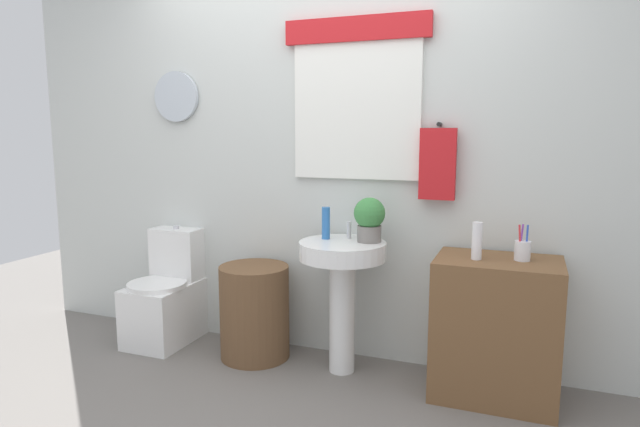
{
  "coord_description": "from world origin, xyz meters",
  "views": [
    {
      "loc": [
        1.17,
        -2.03,
        1.4
      ],
      "look_at": [
        0.08,
        0.8,
        0.94
      ],
      "focal_mm": 30.55,
      "sensor_mm": 36.0,
      "label": 1
    }
  ],
  "objects_px": {
    "pedestal_sink": "(342,275)",
    "lotion_bottle": "(477,241)",
    "toilet": "(167,298)",
    "soap_bottle": "(326,223)",
    "laundry_hamper": "(255,312)",
    "potted_plant": "(369,218)",
    "wooden_cabinet": "(495,329)",
    "toothbrush_cup": "(522,250)"
  },
  "relations": [
    {
      "from": "toilet",
      "to": "potted_plant",
      "type": "bearing_deg",
      "value": 1.03
    },
    {
      "from": "toilet",
      "to": "soap_bottle",
      "type": "height_order",
      "value": "soap_bottle"
    },
    {
      "from": "wooden_cabinet",
      "to": "potted_plant",
      "type": "bearing_deg",
      "value": 175.18
    },
    {
      "from": "toilet",
      "to": "soap_bottle",
      "type": "relative_size",
      "value": 4.05
    },
    {
      "from": "soap_bottle",
      "to": "pedestal_sink",
      "type": "bearing_deg",
      "value": -22.62
    },
    {
      "from": "lotion_bottle",
      "to": "pedestal_sink",
      "type": "bearing_deg",
      "value": 176.91
    },
    {
      "from": "toilet",
      "to": "toothbrush_cup",
      "type": "distance_m",
      "value": 2.27
    },
    {
      "from": "toilet",
      "to": "wooden_cabinet",
      "type": "height_order",
      "value": "toilet"
    },
    {
      "from": "pedestal_sink",
      "to": "lotion_bottle",
      "type": "bearing_deg",
      "value": -3.09
    },
    {
      "from": "wooden_cabinet",
      "to": "potted_plant",
      "type": "xyz_separation_m",
      "value": [
        -0.71,
        0.06,
        0.54
      ]
    },
    {
      "from": "laundry_hamper",
      "to": "potted_plant",
      "type": "distance_m",
      "value": 0.95
    },
    {
      "from": "toilet",
      "to": "laundry_hamper",
      "type": "height_order",
      "value": "toilet"
    },
    {
      "from": "wooden_cabinet",
      "to": "lotion_bottle",
      "type": "height_order",
      "value": "lotion_bottle"
    },
    {
      "from": "pedestal_sink",
      "to": "toothbrush_cup",
      "type": "xyz_separation_m",
      "value": [
        0.96,
        0.02,
        0.22
      ]
    },
    {
      "from": "toilet",
      "to": "lotion_bottle",
      "type": "distance_m",
      "value": 2.07
    },
    {
      "from": "soap_bottle",
      "to": "toothbrush_cup",
      "type": "xyz_separation_m",
      "value": [
        1.08,
        -0.03,
        -0.07
      ]
    },
    {
      "from": "potted_plant",
      "to": "toilet",
      "type": "bearing_deg",
      "value": -178.97
    },
    {
      "from": "toilet",
      "to": "lotion_bottle",
      "type": "height_order",
      "value": "lotion_bottle"
    },
    {
      "from": "laundry_hamper",
      "to": "lotion_bottle",
      "type": "bearing_deg",
      "value": -1.74
    },
    {
      "from": "wooden_cabinet",
      "to": "toilet",
      "type": "bearing_deg",
      "value": 179.05
    },
    {
      "from": "laundry_hamper",
      "to": "soap_bottle",
      "type": "distance_m",
      "value": 0.74
    },
    {
      "from": "toilet",
      "to": "laundry_hamper",
      "type": "xyz_separation_m",
      "value": [
        0.68,
        -0.03,
        0.0
      ]
    },
    {
      "from": "laundry_hamper",
      "to": "wooden_cabinet",
      "type": "relative_size",
      "value": 0.78
    },
    {
      "from": "pedestal_sink",
      "to": "wooden_cabinet",
      "type": "height_order",
      "value": "pedestal_sink"
    },
    {
      "from": "laundry_hamper",
      "to": "lotion_bottle",
      "type": "relative_size",
      "value": 3.0
    },
    {
      "from": "soap_bottle",
      "to": "wooden_cabinet",
      "type": "bearing_deg",
      "value": -2.95
    },
    {
      "from": "laundry_hamper",
      "to": "wooden_cabinet",
      "type": "height_order",
      "value": "wooden_cabinet"
    },
    {
      "from": "lotion_bottle",
      "to": "soap_bottle",
      "type": "bearing_deg",
      "value": 174.03
    },
    {
      "from": "pedestal_sink",
      "to": "lotion_bottle",
      "type": "xyz_separation_m",
      "value": [
        0.74,
        -0.04,
        0.26
      ]
    },
    {
      "from": "toilet",
      "to": "soap_bottle",
      "type": "xyz_separation_m",
      "value": [
        1.13,
        0.02,
        0.58
      ]
    },
    {
      "from": "pedestal_sink",
      "to": "toilet",
      "type": "bearing_deg",
      "value": 178.41
    },
    {
      "from": "soap_bottle",
      "to": "lotion_bottle",
      "type": "height_order",
      "value": "soap_bottle"
    },
    {
      "from": "toilet",
      "to": "laundry_hamper",
      "type": "bearing_deg",
      "value": -2.93
    },
    {
      "from": "pedestal_sink",
      "to": "wooden_cabinet",
      "type": "xyz_separation_m",
      "value": [
        0.85,
        0.0,
        -0.21
      ]
    },
    {
      "from": "laundry_hamper",
      "to": "toilet",
      "type": "bearing_deg",
      "value": 177.07
    },
    {
      "from": "potted_plant",
      "to": "pedestal_sink",
      "type": "bearing_deg",
      "value": -156.8
    },
    {
      "from": "toilet",
      "to": "pedestal_sink",
      "type": "bearing_deg",
      "value": -1.59
    },
    {
      "from": "toilet",
      "to": "toothbrush_cup",
      "type": "height_order",
      "value": "toothbrush_cup"
    },
    {
      "from": "soap_bottle",
      "to": "potted_plant",
      "type": "bearing_deg",
      "value": 2.2
    },
    {
      "from": "pedestal_sink",
      "to": "soap_bottle",
      "type": "height_order",
      "value": "soap_bottle"
    },
    {
      "from": "laundry_hamper",
      "to": "toothbrush_cup",
      "type": "height_order",
      "value": "toothbrush_cup"
    },
    {
      "from": "lotion_bottle",
      "to": "toothbrush_cup",
      "type": "height_order",
      "value": "lotion_bottle"
    }
  ]
}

